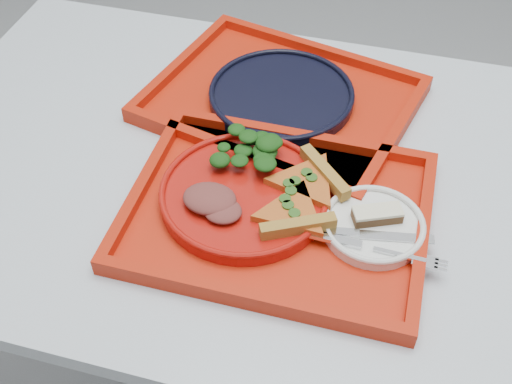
{
  "coord_description": "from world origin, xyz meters",
  "views": [
    {
      "loc": [
        0.0,
        -0.73,
        1.49
      ],
      "look_at": [
        -0.17,
        -0.08,
        0.78
      ],
      "focal_mm": 45.0,
      "sensor_mm": 36.0,
      "label": 1
    }
  ],
  "objects_px": {
    "tray_main": "(277,214)",
    "dinner_plate": "(245,196)",
    "navy_plate": "(281,97)",
    "tray_far": "(281,103)",
    "dessert_bar": "(377,215)"
  },
  "relations": [
    {
      "from": "tray_far",
      "to": "dinner_plate",
      "type": "bearing_deg",
      "value": -75.9
    },
    {
      "from": "tray_main",
      "to": "tray_far",
      "type": "bearing_deg",
      "value": 102.49
    },
    {
      "from": "tray_far",
      "to": "navy_plate",
      "type": "height_order",
      "value": "navy_plate"
    },
    {
      "from": "tray_far",
      "to": "tray_main",
      "type": "bearing_deg",
      "value": -64.18
    },
    {
      "from": "dinner_plate",
      "to": "tray_far",
      "type": "bearing_deg",
      "value": 90.7
    },
    {
      "from": "tray_far",
      "to": "navy_plate",
      "type": "relative_size",
      "value": 1.73
    },
    {
      "from": "tray_main",
      "to": "dinner_plate",
      "type": "distance_m",
      "value": 0.06
    },
    {
      "from": "tray_main",
      "to": "dessert_bar",
      "type": "bearing_deg",
      "value": 4.3
    },
    {
      "from": "dinner_plate",
      "to": "dessert_bar",
      "type": "relative_size",
      "value": 3.37
    },
    {
      "from": "tray_far",
      "to": "dinner_plate",
      "type": "distance_m",
      "value": 0.25
    },
    {
      "from": "tray_main",
      "to": "navy_plate",
      "type": "height_order",
      "value": "navy_plate"
    },
    {
      "from": "tray_far",
      "to": "dinner_plate",
      "type": "xyz_separation_m",
      "value": [
        0.0,
        -0.25,
        0.02
      ]
    },
    {
      "from": "tray_far",
      "to": "dessert_bar",
      "type": "bearing_deg",
      "value": -37.52
    },
    {
      "from": "tray_main",
      "to": "tray_far",
      "type": "xyz_separation_m",
      "value": [
        -0.06,
        0.26,
        0.0
      ]
    },
    {
      "from": "dessert_bar",
      "to": "tray_far",
      "type": "bearing_deg",
      "value": 105.22
    }
  ]
}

